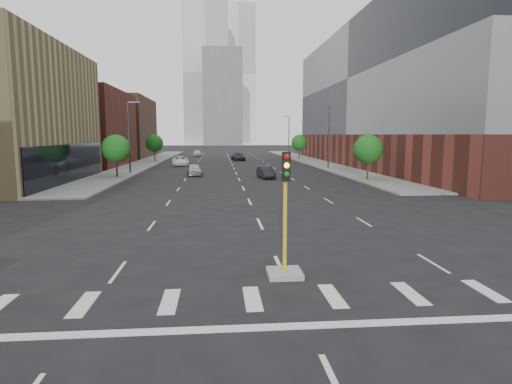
{
  "coord_description": "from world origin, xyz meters",
  "views": [
    {
      "loc": [
        -2.29,
        -5.47,
        4.97
      ],
      "look_at": [
        -0.67,
        12.86,
        2.5
      ],
      "focal_mm": 30.0,
      "sensor_mm": 36.0,
      "label": 1
    }
  ],
  "objects": [
    {
      "name": "sidewalk_left_far",
      "position": [
        -15.0,
        74.0,
        0.07
      ],
      "size": [
        5.0,
        92.0,
        0.15
      ],
      "primitive_type": "cube",
      "color": "gray",
      "rests_on": "ground"
    },
    {
      "name": "sidewalk_right_far",
      "position": [
        15.0,
        74.0,
        0.07
      ],
      "size": [
        5.0,
        92.0,
        0.15
      ],
      "primitive_type": "cube",
      "color": "gray",
      "rests_on": "ground"
    },
    {
      "name": "building_left_far_a",
      "position": [
        -27.5,
        66.0,
        6.0
      ],
      "size": [
        20.0,
        22.0,
        12.0
      ],
      "primitive_type": "cube",
      "color": "brown",
      "rests_on": "ground"
    },
    {
      "name": "building_left_far_b",
      "position": [
        -27.5,
        92.0,
        6.5
      ],
      "size": [
        20.0,
        24.0,
        13.0
      ],
      "primitive_type": "cube",
      "color": "brown",
      "rests_on": "ground"
    },
    {
      "name": "building_right_main",
      "position": [
        29.5,
        60.0,
        11.0
      ],
      "size": [
        24.0,
        70.0,
        22.0
      ],
      "color": "brown",
      "rests_on": "ground"
    },
    {
      "name": "tower_left",
      "position": [
        -8.0,
        220.0,
        35.0
      ],
      "size": [
        22.0,
        22.0,
        70.0
      ],
      "primitive_type": "cube",
      "color": "#B2B7BC",
      "rests_on": "ground"
    },
    {
      "name": "tower_right",
      "position": [
        10.0,
        260.0,
        40.0
      ],
      "size": [
        20.0,
        20.0,
        80.0
      ],
      "primitive_type": "cube",
      "color": "#B2B7BC",
      "rests_on": "ground"
    },
    {
      "name": "tower_mid",
      "position": [
        0.0,
        200.0,
        22.0
      ],
      "size": [
        18.0,
        18.0,
        44.0
      ],
      "primitive_type": "cube",
      "color": "slate",
      "rests_on": "ground"
    },
    {
      "name": "median_traffic_signal",
      "position": [
        0.0,
        8.97,
        0.97
      ],
      "size": [
        1.2,
        1.2,
        4.4
      ],
      "color": "#999993",
      "rests_on": "ground"
    },
    {
      "name": "streetlight_right_a",
      "position": [
        13.41,
        55.0,
        5.01
      ],
      "size": [
        1.6,
        0.22,
        9.07
      ],
      "color": "#2D2D30",
      "rests_on": "ground"
    },
    {
      "name": "streetlight_right_b",
      "position": [
        13.41,
        90.0,
        5.01
      ],
      "size": [
        1.6,
        0.22,
        9.07
      ],
      "color": "#2D2D30",
      "rests_on": "ground"
    },
    {
      "name": "streetlight_left",
      "position": [
        -13.41,
        50.0,
        5.01
      ],
      "size": [
        1.6,
        0.22,
        9.07
      ],
      "color": "#2D2D30",
      "rests_on": "ground"
    },
    {
      "name": "tree_left_near",
      "position": [
        -14.0,
        45.0,
        3.39
      ],
      "size": [
        3.2,
        3.2,
        4.85
      ],
      "color": "#382619",
      "rests_on": "ground"
    },
    {
      "name": "tree_left_far",
      "position": [
        -14.0,
        75.0,
        3.39
      ],
      "size": [
        3.2,
        3.2,
        4.85
      ],
      "color": "#382619",
      "rests_on": "ground"
    },
    {
      "name": "tree_right_near",
      "position": [
        14.0,
        40.0,
        3.39
      ],
      "size": [
        3.2,
        3.2,
        4.85
      ],
      "color": "#382619",
      "rests_on": "ground"
    },
    {
      "name": "tree_right_far",
      "position": [
        14.0,
        80.0,
        3.39
      ],
      "size": [
        3.2,
        3.2,
        4.85
      ],
      "color": "#382619",
      "rests_on": "ground"
    },
    {
      "name": "car_near_left",
      "position": [
        -5.27,
        47.31,
        0.72
      ],
      "size": [
        2.14,
        4.39,
        1.44
      ],
      "primitive_type": "imported",
      "rotation": [
        0.0,
        0.0,
        0.11
      ],
      "color": "#B1B1B6",
      "rests_on": "ground"
    },
    {
      "name": "car_mid_right",
      "position": [
        3.13,
        43.09,
        0.67
      ],
      "size": [
        1.96,
        4.23,
        1.34
      ],
      "primitive_type": "imported",
      "rotation": [
        0.0,
        0.0,
        0.13
      ],
      "color": "black",
      "rests_on": "ground"
    },
    {
      "name": "car_far_left",
      "position": [
        -8.43,
        64.21,
        0.77
      ],
      "size": [
        3.2,
        5.81,
        1.54
      ],
      "primitive_type": "imported",
      "rotation": [
        0.0,
        0.0,
        0.12
      ],
      "color": "white",
      "rests_on": "ground"
    },
    {
      "name": "car_deep_right",
      "position": [
        1.5,
        77.41,
        0.75
      ],
      "size": [
        2.88,
        5.43,
        1.5
      ],
      "primitive_type": "imported",
      "rotation": [
        0.0,
        0.0,
        0.16
      ],
      "color": "black",
      "rests_on": "ground"
    },
    {
      "name": "car_distant",
      "position": [
        -7.13,
        93.54,
        0.77
      ],
      "size": [
        1.87,
        4.54,
        1.54
      ],
      "primitive_type": "imported",
      "rotation": [
        0.0,
        0.0,
        0.01
      ],
      "color": "silver",
      "rests_on": "ground"
    }
  ]
}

